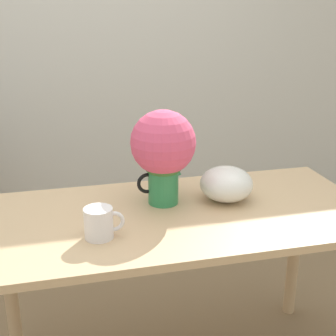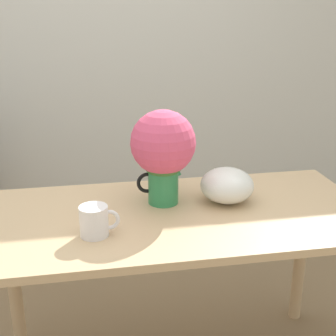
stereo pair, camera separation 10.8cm
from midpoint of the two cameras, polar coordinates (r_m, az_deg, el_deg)
The scene contains 5 objects.
wall_back at distance 3.31m, azimuth -11.49°, elevation 14.75°, with size 8.00×0.05×2.60m.
table at distance 1.86m, azimuth -0.31°, elevation -8.63°, with size 1.50×0.72×0.79m.
flower_vase at distance 1.81m, azimuth -2.30°, elevation 2.24°, with size 0.26×0.26×0.38m.
coffee_mug at distance 1.62m, azimuth -10.22°, elevation -6.63°, with size 0.14×0.10×0.11m.
white_bowl at distance 1.90m, azimuth 5.52°, elevation -1.96°, with size 0.21×0.21×0.14m.
Camera 1 is at (-0.21, -1.55, 1.55)m, focal length 50.00 mm.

